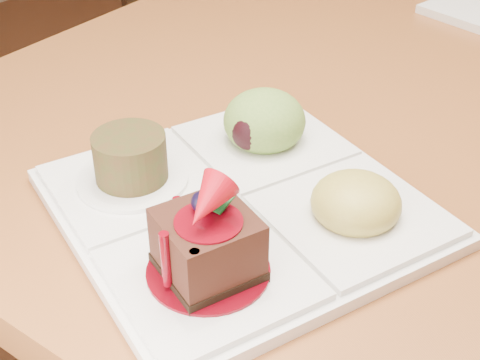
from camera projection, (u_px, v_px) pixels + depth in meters
The scene contains 2 objects.
ground at pixel (448, 337), 1.45m from camera, with size 6.00×6.00×0.00m, color #502917.
sampler_plate at pixel (244, 189), 0.58m from camera, with size 0.38×0.38×0.11m.
Camera 1 is at (0.21, -1.08, 1.11)m, focal length 50.00 mm.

